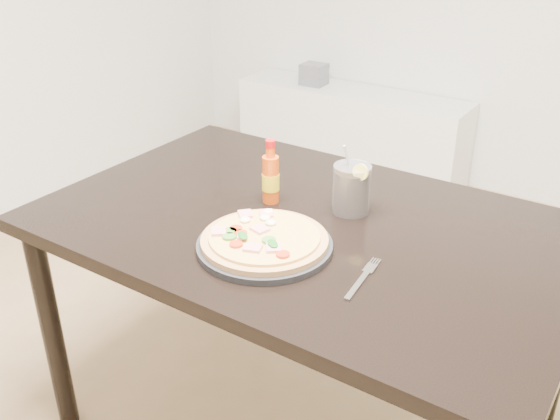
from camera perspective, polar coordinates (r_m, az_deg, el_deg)
The scene contains 8 objects.
dining_table at distance 1.70m, azimuth 2.26°, elevation -3.39°, with size 1.40×0.90×0.75m.
plate at distance 1.52m, azimuth -1.42°, elevation -3.27°, with size 0.33×0.33×0.02m, color black.
pizza at distance 1.51m, azimuth -1.51°, elevation -2.61°, with size 0.31×0.31×0.03m.
hot_sauce_bottle at distance 1.72m, azimuth -0.86°, elevation 2.96°, with size 0.05×0.05×0.18m.
cola_cup at distance 1.68m, azimuth 6.55°, elevation 1.85°, with size 0.11×0.10×0.19m.
fork at distance 1.42m, azimuth 7.65°, elevation -6.08°, with size 0.04×0.19×0.00m.
media_console at distance 3.80m, azimuth 6.41°, elevation 7.20°, with size 1.40×0.34×0.50m, color white.
cd_stack at distance 3.81m, azimuth 3.12°, elevation 12.28°, with size 0.14×0.12×0.13m.
Camera 1 is at (0.83, -1.12, 1.52)m, focal length 40.00 mm.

